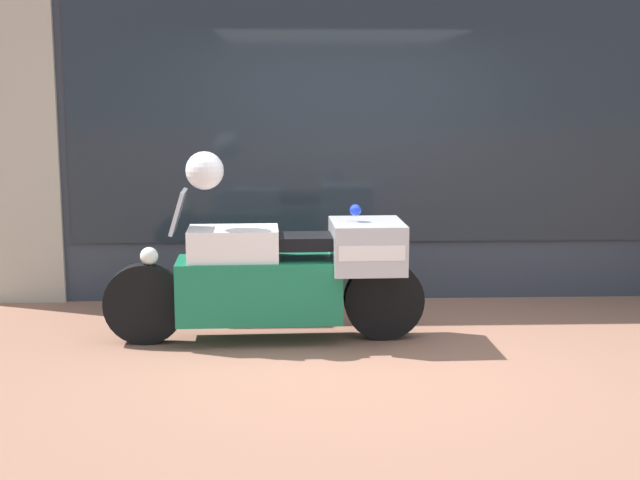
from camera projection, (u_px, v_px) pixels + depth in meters
name	position (u px, v px, depth m)	size (l,w,h in m)	color
ground_plane	(364.00, 356.00, 6.59)	(60.00, 60.00, 0.00)	#8E604C
shop_building	(304.00, 122.00, 8.26)	(6.87, 0.55, 3.27)	#333842
window_display	(381.00, 244.00, 8.52)	(5.60, 0.30, 2.02)	slate
paramedic_motorcycle	(284.00, 273.00, 6.90)	(2.49, 0.67, 1.20)	black
white_helmet	(205.00, 171.00, 6.73)	(0.29, 0.29, 0.29)	white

